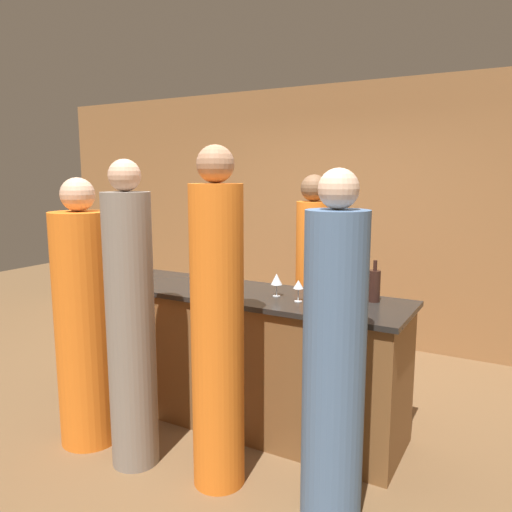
{
  "coord_description": "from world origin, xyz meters",
  "views": [
    {
      "loc": [
        1.85,
        -3.04,
        1.84
      ],
      "look_at": [
        0.1,
        0.1,
        1.25
      ],
      "focal_mm": 35.0,
      "sensor_mm": 36.0,
      "label": 1
    }
  ],
  "objects_px": {
    "bartender": "(312,289)",
    "wine_bottle_0": "(138,264)",
    "guest_0": "(217,331)",
    "guest_1": "(85,324)",
    "wine_bottle_1": "(374,285)",
    "guest_3": "(334,362)",
    "guest_2": "(131,326)"
  },
  "relations": [
    {
      "from": "wine_bottle_1",
      "to": "guest_1",
      "type": "bearing_deg",
      "value": -151.48
    },
    {
      "from": "guest_2",
      "to": "wine_bottle_1",
      "type": "xyz_separation_m",
      "value": [
        1.24,
        0.98,
        0.2
      ]
    },
    {
      "from": "guest_0",
      "to": "guest_1",
      "type": "xyz_separation_m",
      "value": [
        -1.06,
        -0.03,
        -0.11
      ]
    },
    {
      "from": "guest_3",
      "to": "wine_bottle_1",
      "type": "height_order",
      "value": "guest_3"
    },
    {
      "from": "wine_bottle_1",
      "to": "guest_0",
      "type": "bearing_deg",
      "value": -126.0
    },
    {
      "from": "guest_0",
      "to": "guest_1",
      "type": "distance_m",
      "value": 1.06
    },
    {
      "from": "bartender",
      "to": "wine_bottle_0",
      "type": "distance_m",
      "value": 1.46
    },
    {
      "from": "guest_1",
      "to": "guest_3",
      "type": "distance_m",
      "value": 1.75
    },
    {
      "from": "bartender",
      "to": "guest_1",
      "type": "bearing_deg",
      "value": 57.47
    },
    {
      "from": "guest_2",
      "to": "guest_1",
      "type": "bearing_deg",
      "value": 173.47
    },
    {
      "from": "bartender",
      "to": "guest_0",
      "type": "distance_m",
      "value": 1.54
    },
    {
      "from": "bartender",
      "to": "guest_1",
      "type": "relative_size",
      "value": 1.01
    },
    {
      "from": "guest_1",
      "to": "guest_2",
      "type": "xyz_separation_m",
      "value": [
        0.47,
        -0.05,
        0.07
      ]
    },
    {
      "from": "bartender",
      "to": "guest_3",
      "type": "relative_size",
      "value": 0.98
    },
    {
      "from": "guest_1",
      "to": "wine_bottle_1",
      "type": "xyz_separation_m",
      "value": [
        1.71,
        0.93,
        0.27
      ]
    },
    {
      "from": "guest_2",
      "to": "wine_bottle_1",
      "type": "distance_m",
      "value": 1.6
    },
    {
      "from": "guest_3",
      "to": "wine_bottle_0",
      "type": "height_order",
      "value": "guest_3"
    },
    {
      "from": "bartender",
      "to": "guest_1",
      "type": "height_order",
      "value": "bartender"
    },
    {
      "from": "wine_bottle_0",
      "to": "wine_bottle_1",
      "type": "distance_m",
      "value": 1.88
    },
    {
      "from": "bartender",
      "to": "guest_2",
      "type": "height_order",
      "value": "guest_2"
    },
    {
      "from": "guest_1",
      "to": "wine_bottle_1",
      "type": "relative_size",
      "value": 6.49
    },
    {
      "from": "guest_0",
      "to": "guest_2",
      "type": "distance_m",
      "value": 0.6
    },
    {
      "from": "guest_0",
      "to": "wine_bottle_0",
      "type": "distance_m",
      "value": 1.41
    },
    {
      "from": "bartender",
      "to": "guest_0",
      "type": "bearing_deg",
      "value": 92.1
    },
    {
      "from": "guest_3",
      "to": "wine_bottle_1",
      "type": "distance_m",
      "value": 0.89
    },
    {
      "from": "wine_bottle_0",
      "to": "guest_3",
      "type": "bearing_deg",
      "value": -18.49
    },
    {
      "from": "guest_3",
      "to": "wine_bottle_1",
      "type": "relative_size",
      "value": 6.67
    },
    {
      "from": "guest_2",
      "to": "wine_bottle_0",
      "type": "distance_m",
      "value": 1.01
    },
    {
      "from": "guest_2",
      "to": "guest_3",
      "type": "height_order",
      "value": "guest_2"
    },
    {
      "from": "guest_0",
      "to": "wine_bottle_0",
      "type": "bearing_deg",
      "value": 150.6
    },
    {
      "from": "guest_0",
      "to": "guest_3",
      "type": "bearing_deg",
      "value": 3.85
    },
    {
      "from": "wine_bottle_0",
      "to": "wine_bottle_1",
      "type": "bearing_deg",
      "value": 6.56
    }
  ]
}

